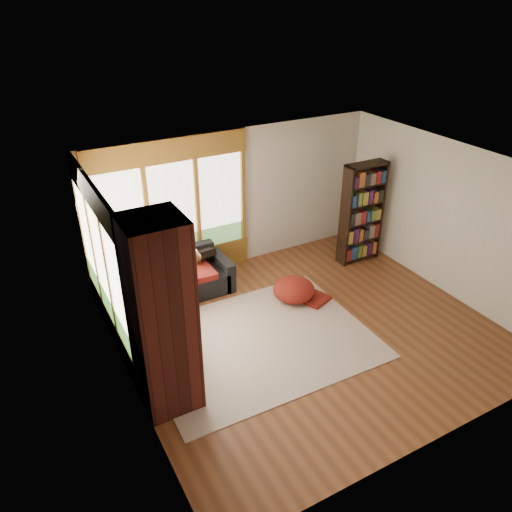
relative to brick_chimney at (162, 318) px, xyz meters
name	(u,v)px	position (x,y,z in m)	size (l,w,h in m)	color
floor	(308,330)	(2.40, 0.35, -1.30)	(5.50, 5.50, 0.00)	#5C3019
ceiling	(318,172)	(2.40, 0.35, 1.30)	(5.50, 5.50, 0.00)	white
wall_back	(235,200)	(2.40, 2.85, 0.00)	(5.50, 0.04, 2.60)	silver
wall_front	(447,359)	(2.40, -2.15, 0.00)	(5.50, 0.04, 2.60)	silver
wall_left	(125,311)	(-0.35, 0.35, 0.00)	(0.04, 5.00, 2.60)	silver
wall_right	(449,220)	(5.15, 0.35, 0.00)	(0.04, 5.00, 2.60)	silver
windows_back	(173,210)	(1.20, 2.82, 0.05)	(2.82, 0.10, 1.90)	olive
windows_left	(102,264)	(-0.32, 1.55, 0.05)	(0.10, 2.62, 1.90)	olive
roller_blind	(87,216)	(-0.29, 2.38, 0.45)	(0.03, 0.72, 0.90)	#617A54
brick_chimney	(162,318)	(0.00, 0.00, 0.00)	(0.70, 0.70, 2.60)	#471914
sectional_sofa	(152,295)	(0.45, 2.05, -1.00)	(2.20, 2.20, 0.80)	black
area_rug	(259,341)	(1.58, 0.48, -1.29)	(3.34, 2.55, 0.01)	silver
bookshelf	(362,213)	(4.54, 1.82, -0.32)	(0.84, 0.28, 1.95)	black
pouf	(294,289)	(2.67, 1.21, -1.10)	(0.71, 0.71, 0.39)	maroon
dog_tan	(175,266)	(0.85, 1.93, -0.50)	(0.99, 0.67, 0.51)	brown
dog_brindle	(140,291)	(0.16, 1.59, -0.57)	(0.67, 0.80, 0.39)	black
throw_pillows	(148,267)	(0.48, 2.20, -0.56)	(1.98, 1.68, 0.45)	black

